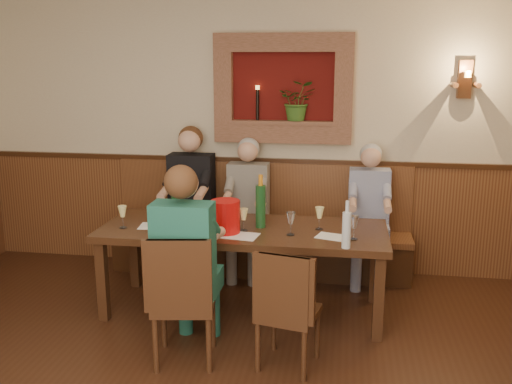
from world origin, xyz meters
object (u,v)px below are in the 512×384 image
bench (260,241)px  wine_bottle_green_b (175,207)px  person_bench_left (190,213)px  water_bottle (347,229)px  person_chair_front (188,277)px  dining_table (243,236)px  person_bench_mid (247,220)px  chair_near_left (185,324)px  spittoon_bucket (225,217)px  person_bench_right (368,227)px  chair_near_right (287,333)px  wine_bottle_green_a (261,205)px

bench → wine_bottle_green_b: (-0.59, -0.94, 0.57)m
person_bench_left → water_bottle: person_bench_left is taller
bench → person_chair_front: (-0.27, -1.72, 0.27)m
dining_table → person_bench_mid: bearing=97.9°
chair_near_left → spittoon_bucket: bearing=69.6°
bench → person_bench_mid: bearing=-138.0°
person_bench_right → water_bottle: bearing=-99.7°
chair_near_left → person_bench_right: bearing=43.4°
wine_bottle_green_b → spittoon_bucket: bearing=-19.1°
dining_table → water_bottle: 0.97m
dining_table → person_bench_left: (-0.70, 0.84, -0.06)m
chair_near_left → person_bench_left: person_bench_left is taller
person_bench_right → water_bottle: size_ratio=3.70×
chair_near_right → wine_bottle_green_b: wine_bottle_green_b is taller
dining_table → person_bench_left: size_ratio=1.61×
chair_near_left → wine_bottle_green_a: bearing=57.4°
person_bench_right → chair_near_right: bearing=-109.4°
person_chair_front → spittoon_bucket: (0.15, 0.62, 0.29)m
dining_table → person_chair_front: size_ratio=1.67×
spittoon_bucket → wine_bottle_green_b: (-0.47, 0.16, 0.02)m
person_bench_left → person_bench_right: (1.77, 0.00, -0.06)m
chair_near_left → person_bench_left: (-0.43, 1.74, 0.34)m
bench → wine_bottle_green_b: 1.25m
chair_near_right → person_bench_mid: size_ratio=0.64×
chair_near_left → person_bench_left: 1.82m
chair_near_right → spittoon_bucket: spittoon_bucket is taller
person_bench_mid → water_bottle: size_ratio=3.78×
person_chair_front → bench: bearing=81.1°
chair_near_left → wine_bottle_green_b: (-0.32, 0.91, 0.62)m
person_bench_mid → water_bottle: 1.61m
bench → spittoon_bucket: bearing=-96.1°
person_bench_left → person_chair_front: bearing=-75.0°
wine_bottle_green_a → wine_bottle_green_b: bearing=-177.3°
bench → chair_near_left: bearing=-98.2°
spittoon_bucket → wine_bottle_green_a: (0.26, 0.20, 0.05)m
person_bench_left → spittoon_bucket: size_ratio=5.51×
person_bench_right → dining_table: bearing=-141.8°
chair_near_right → wine_bottle_green_a: bearing=122.4°
dining_table → spittoon_bucket: size_ratio=8.88×
chair_near_left → spittoon_bucket: (0.15, 0.74, 0.60)m
chair_near_right → person_bench_mid: person_bench_mid is taller
spittoon_bucket → wine_bottle_green_b: size_ratio=0.73×
chair_near_left → water_bottle: size_ratio=2.66×
wine_bottle_green_a → water_bottle: wine_bottle_green_a is taller
bench → person_bench_mid: 0.29m
person_chair_front → water_bottle: size_ratio=3.94×
chair_near_left → person_bench_right: person_bench_right is taller
person_bench_left → spittoon_bucket: 1.18m
wine_bottle_green_b → person_bench_left: bearing=97.6°
person_bench_left → dining_table: bearing=-50.0°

